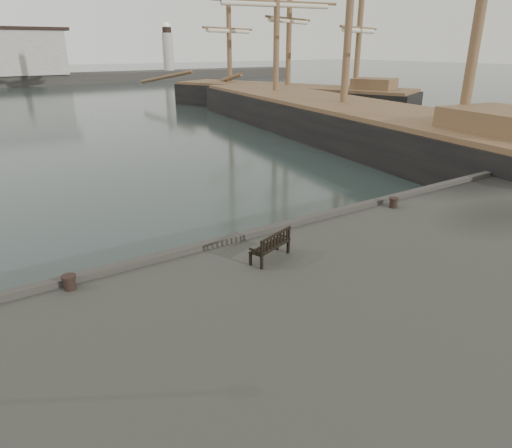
{
  "coord_description": "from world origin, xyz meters",
  "views": [
    {
      "loc": [
        -6.72,
        -11.37,
        7.2
      ],
      "look_at": [
        0.51,
        -0.5,
        2.1
      ],
      "focal_mm": 32.0,
      "sensor_mm": 36.0,
      "label": 1
    }
  ],
  "objects": [
    {
      "name": "bollard_right",
      "position": [
        6.51,
        -0.77,
        1.75
      ],
      "size": [
        0.4,
        0.4,
        0.37
      ],
      "primitive_type": "cylinder",
      "rotation": [
        0.0,
        0.0,
        -0.14
      ],
      "color": "black",
      "rests_on": "quay"
    },
    {
      "name": "tall_ship_far",
      "position": [
        27.9,
        33.84,
        0.85
      ],
      "size": [
        18.24,
        30.2,
        25.88
      ],
      "rotation": [
        0.0,
        0.0,
        0.42
      ],
      "color": "black",
      "rests_on": "ground"
    },
    {
      "name": "bench",
      "position": [
        0.1,
        -1.85,
        1.82
      ],
      "size": [
        1.48,
        0.91,
        0.8
      ],
      "rotation": [
        0.0,
        0.0,
        0.33
      ],
      "color": "black",
      "rests_on": "quay"
    },
    {
      "name": "tall_ship_main",
      "position": [
        20.73,
        16.85,
        0.81
      ],
      "size": [
        14.97,
        44.17,
        32.53
      ],
      "rotation": [
        0.0,
        0.0,
        -0.15
      ],
      "color": "black",
      "rests_on": "ground"
    },
    {
      "name": "ground",
      "position": [
        0.0,
        0.0,
        0.0
      ],
      "size": [
        400.0,
        400.0,
        0.0
      ],
      "primitive_type": "plane",
      "color": "black",
      "rests_on": "ground"
    },
    {
      "name": "bollard_left",
      "position": [
        -5.05,
        -0.5,
        1.75
      ],
      "size": [
        0.41,
        0.41,
        0.38
      ],
      "primitive_type": "cylinder",
      "rotation": [
        0.0,
        0.0,
        0.14
      ],
      "color": "black",
      "rests_on": "quay"
    }
  ]
}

